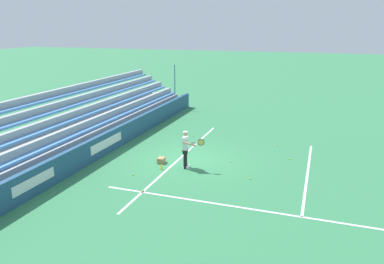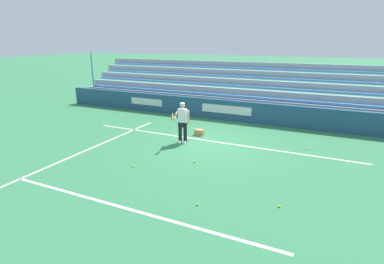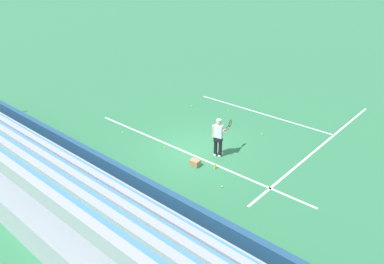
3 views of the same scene
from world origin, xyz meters
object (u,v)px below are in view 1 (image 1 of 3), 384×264
at_px(tennis_ball_on_baseline, 277,145).
at_px(tennis_ball_by_box, 289,159).
at_px(tennis_ball_toward_net, 230,161).
at_px(tennis_ball_stray_back, 182,150).
at_px(tennis_ball_midcourt, 250,178).
at_px(ball_box_cardboard, 161,160).
at_px(tennis_ball_near_player, 193,136).
at_px(tennis_ball_far_left, 133,175).
at_px(water_bottle, 162,167).
at_px(tennis_player, 186,149).
at_px(tennis_ball_far_right, 143,191).

distance_m(tennis_ball_on_baseline, tennis_ball_by_box, 2.13).
height_order(tennis_ball_toward_net, tennis_ball_stray_back, same).
xyz_separation_m(tennis_ball_toward_net, tennis_ball_midcourt, (1.74, 1.28, 0.00)).
xyz_separation_m(ball_box_cardboard, tennis_ball_on_baseline, (-4.43, 4.86, -0.10)).
relative_size(tennis_ball_near_player, tennis_ball_by_box, 1.00).
relative_size(ball_box_cardboard, tennis_ball_far_left, 6.06).
bearing_deg(tennis_ball_stray_back, tennis_ball_by_box, 94.69).
distance_m(tennis_ball_midcourt, tennis_ball_by_box, 3.32).
bearing_deg(water_bottle, tennis_ball_stray_back, -178.15).
height_order(tennis_ball_near_player, tennis_ball_toward_net, same).
bearing_deg(tennis_player, tennis_ball_toward_net, 128.43).
bearing_deg(tennis_ball_stray_back, ball_box_cardboard, -7.48).
relative_size(tennis_ball_far_left, tennis_ball_toward_net, 1.00).
xyz_separation_m(tennis_ball_near_player, tennis_ball_toward_net, (3.50, 3.05, 0.00)).
bearing_deg(tennis_ball_on_baseline, ball_box_cardboard, -47.67).
relative_size(tennis_ball_by_box, water_bottle, 0.30).
xyz_separation_m(tennis_ball_near_player, tennis_ball_far_right, (7.81, 0.61, 0.00)).
relative_size(tennis_player, tennis_ball_midcourt, 25.98).
bearing_deg(tennis_ball_far_left, tennis_ball_on_baseline, 139.15).
relative_size(tennis_ball_near_player, tennis_ball_midcourt, 1.00).
xyz_separation_m(tennis_player, tennis_ball_toward_net, (-1.37, 1.73, -0.86)).
bearing_deg(tennis_ball_toward_net, tennis_ball_far_right, -29.48).
relative_size(tennis_player, tennis_ball_far_right, 25.98).
xyz_separation_m(tennis_ball_midcourt, tennis_ball_far_right, (2.57, -3.72, 0.00)).
height_order(tennis_ball_on_baseline, tennis_ball_stray_back, same).
height_order(tennis_ball_midcourt, tennis_ball_by_box, same).
bearing_deg(water_bottle, tennis_ball_midcourt, 93.07).
distance_m(ball_box_cardboard, tennis_ball_near_player, 4.68).
bearing_deg(tennis_ball_stray_back, tennis_ball_toward_net, 73.15).
bearing_deg(tennis_ball_toward_net, ball_box_cardboard, -68.87).
bearing_deg(tennis_ball_far_left, water_bottle, 139.32).
height_order(tennis_ball_toward_net, tennis_ball_far_right, same).
bearing_deg(tennis_ball_stray_back, tennis_ball_midcourt, 57.56).
xyz_separation_m(tennis_ball_near_player, water_bottle, (5.45, 0.36, 0.08)).
height_order(tennis_ball_toward_net, tennis_ball_by_box, same).
distance_m(tennis_ball_far_right, water_bottle, 2.37).
bearing_deg(ball_box_cardboard, tennis_ball_midcourt, 82.58).
bearing_deg(tennis_ball_far_right, tennis_ball_near_player, -175.54).
bearing_deg(tennis_ball_near_player, tennis_ball_midcourt, 39.57).
distance_m(ball_box_cardboard, tennis_ball_toward_net, 3.27).
xyz_separation_m(tennis_player, tennis_ball_stray_back, (-2.22, -1.05, -0.86)).
height_order(tennis_player, tennis_ball_stray_back, tennis_player).
bearing_deg(ball_box_cardboard, tennis_ball_by_box, 113.41).
bearing_deg(tennis_player, tennis_ball_midcourt, 83.06).
bearing_deg(tennis_ball_far_right, tennis_ball_on_baseline, 150.64).
bearing_deg(tennis_ball_far_right, ball_box_cardboard, -169.04).
bearing_deg(tennis_ball_on_baseline, tennis_ball_toward_net, -29.21).
relative_size(tennis_ball_far_right, tennis_ball_stray_back, 1.00).
distance_m(tennis_player, tennis_ball_midcourt, 3.16).
distance_m(tennis_ball_by_box, water_bottle, 6.24).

